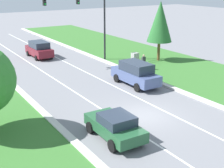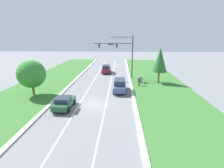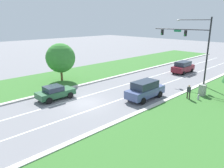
# 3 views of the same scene
# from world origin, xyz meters

# --- Properties ---
(ground_plane) EXTENTS (160.00, 160.00, 0.00)m
(ground_plane) POSITION_xyz_m (0.00, 0.00, 0.00)
(ground_plane) COLOR slate
(curb_strip_right) EXTENTS (0.50, 90.00, 0.15)m
(curb_strip_right) POSITION_xyz_m (5.65, 0.00, 0.07)
(curb_strip_right) COLOR beige
(curb_strip_right) RESTS_ON ground_plane
(curb_strip_left) EXTENTS (0.50, 90.00, 0.15)m
(curb_strip_left) POSITION_xyz_m (-5.65, 0.00, 0.07)
(curb_strip_left) COLOR beige
(curb_strip_left) RESTS_ON ground_plane
(lane_stripe_inner_left) EXTENTS (0.14, 81.00, 0.01)m
(lane_stripe_inner_left) POSITION_xyz_m (-1.80, 0.00, 0.00)
(lane_stripe_inner_left) COLOR white
(lane_stripe_inner_left) RESTS_ON ground_plane
(lane_stripe_inner_right) EXTENTS (0.14, 81.00, 0.01)m
(lane_stripe_inner_right) POSITION_xyz_m (1.80, 0.00, 0.00)
(lane_stripe_inner_right) COLOR white
(lane_stripe_inner_right) RESTS_ON ground_plane
(traffic_signal_mast) EXTENTS (8.32, 0.41, 8.99)m
(traffic_signal_mast) POSITION_xyz_m (3.92, 15.18, 5.94)
(traffic_signal_mast) COLOR black
(traffic_signal_mast) RESTS_ON ground_plane
(slate_blue_suv) EXTENTS (2.12, 5.06, 2.09)m
(slate_blue_suv) POSITION_xyz_m (3.58, 5.73, 1.07)
(slate_blue_suv) COLOR #475684
(slate_blue_suv) RESTS_ON ground_plane
(forest_sedan) EXTENTS (2.15, 4.23, 1.56)m
(forest_sedan) POSITION_xyz_m (-3.38, -1.62, 0.80)
(forest_sedan) COLOR #235633
(forest_sedan) RESTS_ON ground_plane
(burgundy_suv) EXTENTS (2.15, 4.69, 1.94)m
(burgundy_suv) POSITION_xyz_m (0.16, 20.56, 0.99)
(burgundy_suv) COLOR maroon
(burgundy_suv) RESTS_ON ground_plane
(utility_cabinet) EXTENTS (0.70, 0.60, 1.37)m
(utility_cabinet) POSITION_xyz_m (7.67, 11.32, 0.69)
(utility_cabinet) COLOR #9E9E99
(utility_cabinet) RESTS_ON ground_plane
(pedestrian) EXTENTS (0.40, 0.22, 1.69)m
(pedestrian) POSITION_xyz_m (7.11, 9.09, 0.94)
(pedestrian) COLOR #42382D
(pedestrian) RESTS_ON ground_plane
(fire_hydrant) EXTENTS (0.34, 0.20, 0.70)m
(fire_hydrant) POSITION_xyz_m (8.04, 9.58, 0.34)
(fire_hydrant) COLOR #B7B7BC
(fire_hydrant) RESTS_ON ground_plane
(conifer_near_right_tree) EXTENTS (2.82, 2.82, 6.79)m
(conifer_near_right_tree) POSITION_xyz_m (11.08, 11.37, 4.51)
(conifer_near_right_tree) COLOR brown
(conifer_near_right_tree) RESTS_ON ground_plane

